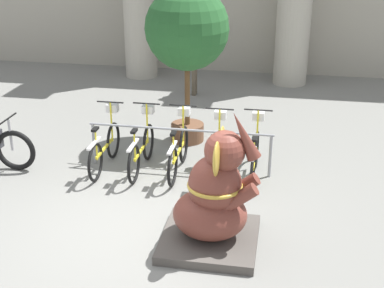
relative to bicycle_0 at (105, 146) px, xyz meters
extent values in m
plane|color=slate|center=(1.10, -1.82, -0.40)|extent=(60.00, 60.00, 0.00)
cylinder|color=gray|center=(-0.25, 0.13, -0.03)|extent=(0.05, 0.05, 0.75)
cylinder|color=gray|center=(2.83, 0.13, -0.03)|extent=(0.05, 0.05, 0.75)
cylinder|color=gray|center=(1.29, 0.13, 0.35)|extent=(3.18, 0.04, 0.04)
torus|color=black|center=(0.00, 0.44, -0.08)|extent=(0.05, 0.65, 0.65)
torus|color=black|center=(0.00, -0.52, -0.08)|extent=(0.05, 0.65, 0.65)
cube|color=yellow|center=(0.00, -0.04, -0.03)|extent=(0.04, 0.86, 0.04)
cube|color=silver|center=(0.00, -0.52, 0.26)|extent=(0.06, 0.54, 0.03)
cylinder|color=yellow|center=(0.00, -0.42, 0.19)|extent=(0.03, 0.03, 0.53)
cube|color=black|center=(0.00, -0.42, 0.47)|extent=(0.08, 0.18, 0.04)
cylinder|color=yellow|center=(0.00, 0.40, 0.29)|extent=(0.03, 0.03, 0.74)
cylinder|color=black|center=(0.00, 0.40, 0.66)|extent=(0.48, 0.03, 0.03)
cube|color=silver|center=(0.00, 0.50, 0.52)|extent=(0.20, 0.16, 0.14)
torus|color=black|center=(0.65, 0.48, -0.08)|extent=(0.05, 0.65, 0.65)
torus|color=black|center=(0.65, -0.48, -0.08)|extent=(0.05, 0.65, 0.65)
cube|color=yellow|center=(0.65, 0.00, -0.03)|extent=(0.04, 0.86, 0.04)
cube|color=silver|center=(0.65, -0.48, 0.26)|extent=(0.06, 0.54, 0.03)
cylinder|color=yellow|center=(0.65, -0.38, 0.19)|extent=(0.03, 0.03, 0.53)
cube|color=black|center=(0.65, -0.38, 0.47)|extent=(0.08, 0.18, 0.04)
cylinder|color=yellow|center=(0.65, 0.44, 0.29)|extent=(0.03, 0.03, 0.74)
cylinder|color=black|center=(0.65, 0.44, 0.66)|extent=(0.48, 0.03, 0.03)
cube|color=silver|center=(0.65, 0.54, 0.52)|extent=(0.20, 0.16, 0.14)
torus|color=black|center=(1.29, 0.49, -0.08)|extent=(0.05, 0.65, 0.65)
torus|color=black|center=(1.29, -0.47, -0.08)|extent=(0.05, 0.65, 0.65)
cube|color=yellow|center=(1.29, 0.01, -0.03)|extent=(0.04, 0.86, 0.04)
cube|color=silver|center=(1.29, -0.47, 0.26)|extent=(0.06, 0.54, 0.03)
cylinder|color=yellow|center=(1.29, -0.37, 0.19)|extent=(0.03, 0.03, 0.53)
cube|color=black|center=(1.29, -0.37, 0.47)|extent=(0.08, 0.18, 0.04)
cylinder|color=yellow|center=(1.29, 0.45, 0.29)|extent=(0.03, 0.03, 0.74)
cylinder|color=black|center=(1.29, 0.45, 0.66)|extent=(0.48, 0.03, 0.03)
cube|color=silver|center=(1.29, 0.55, 0.52)|extent=(0.20, 0.16, 0.14)
torus|color=black|center=(1.94, 0.42, -0.08)|extent=(0.05, 0.65, 0.65)
torus|color=black|center=(1.94, -0.54, -0.08)|extent=(0.05, 0.65, 0.65)
cube|color=yellow|center=(1.94, -0.06, -0.03)|extent=(0.04, 0.86, 0.04)
cube|color=silver|center=(1.94, -0.54, 0.26)|extent=(0.06, 0.54, 0.03)
cylinder|color=yellow|center=(1.94, -0.44, 0.19)|extent=(0.03, 0.03, 0.53)
cube|color=black|center=(1.94, -0.44, 0.47)|extent=(0.08, 0.18, 0.04)
cylinder|color=yellow|center=(1.94, 0.38, 0.29)|extent=(0.03, 0.03, 0.74)
cylinder|color=black|center=(1.94, 0.38, 0.66)|extent=(0.48, 0.03, 0.03)
cube|color=silver|center=(1.94, 0.48, 0.52)|extent=(0.20, 0.16, 0.14)
torus|color=black|center=(2.58, 0.48, -0.08)|extent=(0.05, 0.65, 0.65)
torus|color=black|center=(2.58, -0.48, -0.08)|extent=(0.05, 0.65, 0.65)
cube|color=yellow|center=(2.58, 0.00, -0.03)|extent=(0.04, 0.86, 0.04)
cube|color=silver|center=(2.58, -0.48, 0.26)|extent=(0.06, 0.54, 0.03)
cylinder|color=yellow|center=(2.58, -0.38, 0.19)|extent=(0.03, 0.03, 0.53)
cube|color=black|center=(2.58, -0.38, 0.47)|extent=(0.08, 0.18, 0.04)
cylinder|color=yellow|center=(2.58, 0.44, 0.29)|extent=(0.03, 0.03, 0.74)
cylinder|color=black|center=(2.58, 0.44, 0.66)|extent=(0.48, 0.03, 0.03)
cube|color=silver|center=(2.58, 0.54, 0.52)|extent=(0.20, 0.16, 0.14)
cube|color=#4C4742|center=(2.13, -2.04, -0.34)|extent=(1.28, 1.28, 0.13)
ellipsoid|color=brown|center=(2.13, -2.04, 0.04)|extent=(0.99, 0.87, 0.64)
ellipsoid|color=brown|center=(2.19, -2.04, 0.48)|extent=(0.70, 0.64, 0.81)
sphere|color=brown|center=(2.31, -2.04, 0.97)|extent=(0.52, 0.52, 0.52)
ellipsoid|color=#B79333|center=(2.24, -1.78, 0.97)|extent=(0.08, 0.37, 0.44)
ellipsoid|color=#B79333|center=(2.24, -2.30, 0.97)|extent=(0.08, 0.37, 0.44)
cone|color=brown|center=(2.54, -2.04, 1.19)|extent=(0.44, 0.19, 0.66)
cylinder|color=brown|center=(2.51, -1.89, 0.39)|extent=(0.52, 0.17, 0.46)
cylinder|color=brown|center=(2.51, -2.18, 0.39)|extent=(0.52, 0.17, 0.46)
torus|color=#B79333|center=(2.19, -2.04, 0.48)|extent=(0.72, 0.72, 0.05)
torus|color=black|center=(-1.49, -0.37, -0.04)|extent=(0.73, 0.09, 0.73)
cylinder|color=#99999E|center=(-1.54, -0.37, 0.24)|extent=(0.04, 0.04, 0.56)
cylinder|color=black|center=(-1.54, -0.37, 0.54)|extent=(0.03, 0.55, 0.03)
cylinder|color=brown|center=(0.81, 4.47, -0.02)|extent=(0.11, 0.11, 0.77)
cylinder|color=brown|center=(0.81, 4.30, -0.02)|extent=(0.11, 0.11, 0.77)
cube|color=#4C1919|center=(0.81, 4.39, 0.66)|extent=(0.20, 0.32, 0.58)
sphere|color=tan|center=(0.81, 4.39, 1.07)|extent=(0.21, 0.21, 0.21)
cylinder|color=#4C1919|center=(0.81, 4.59, 0.68)|extent=(0.07, 0.07, 0.52)
cylinder|color=#4C1919|center=(0.81, 4.19, 0.68)|extent=(0.07, 0.07, 0.52)
cylinder|color=brown|center=(1.18, 1.46, -0.23)|extent=(0.64, 0.64, 0.34)
cylinder|color=brown|center=(1.18, 1.46, 0.56)|extent=(0.10, 0.10, 1.24)
sphere|color=#235628|center=(1.18, 1.46, 1.80)|extent=(1.55, 1.55, 1.55)
camera|label=1|loc=(2.98, -8.10, 3.66)|focal=50.00mm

